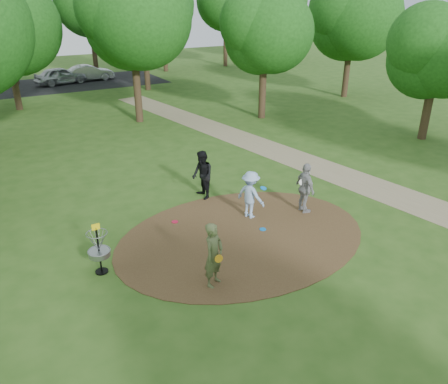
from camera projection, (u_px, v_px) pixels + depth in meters
ground at (243, 236)px, 14.10m from camera, size 100.00×100.00×0.00m
dirt_clearing at (243, 236)px, 14.10m from camera, size 8.40×8.40×0.02m
footpath at (346, 177)px, 18.64m from camera, size 7.55×39.89×0.01m
parking_lot at (81, 82)px, 38.66m from camera, size 14.00×8.00×0.01m
player_observer_with_disc at (214, 255)px, 11.40m from camera, size 0.80×0.72×1.84m
player_throwing_with_disc at (251, 195)px, 14.99m from camera, size 1.13×1.24×1.70m
player_walking_with_disc at (202, 175)px, 16.39m from camera, size 0.77×0.95×1.87m
player_waiting_with_disc at (305, 188)px, 15.32m from camera, size 0.61×1.13×1.84m
disc_ground_blue at (263, 229)px, 14.46m from camera, size 0.22×0.22×0.02m
disc_ground_red at (175, 222)px, 14.94m from camera, size 0.22×0.22×0.02m
car_left at (61, 76)px, 37.61m from camera, size 4.55×2.51×1.47m
car_right at (89, 73)px, 39.19m from camera, size 4.21×1.47×1.39m
disc_golf_basket at (98, 245)px, 11.93m from camera, size 0.63×0.63×1.54m
tree_ring at (152, 36)px, 20.68m from camera, size 37.53×46.22×9.75m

